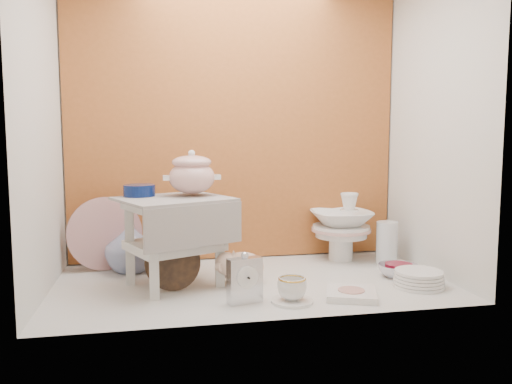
# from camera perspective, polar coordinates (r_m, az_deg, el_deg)

# --- Properties ---
(ground) EXTENTS (1.80, 1.80, 0.00)m
(ground) POSITION_cam_1_polar(r_m,az_deg,el_deg) (2.40, -0.38, -10.08)
(ground) COLOR silver
(ground) RESTS_ON ground
(niche_shell) EXTENTS (1.86, 1.03, 1.53)m
(niche_shell) POSITION_cam_1_polar(r_m,az_deg,el_deg) (2.49, -1.19, 12.12)
(niche_shell) COLOR #AE5D2B
(niche_shell) RESTS_ON ground
(step_stool) EXTENTS (0.58, 0.55, 0.40)m
(step_stool) POSITION_cam_1_polar(r_m,az_deg,el_deg) (2.33, -9.13, -5.54)
(step_stool) COLOR silver
(step_stool) RESTS_ON ground
(soup_tureen) EXTENTS (0.30, 0.30, 0.21)m
(soup_tureen) POSITION_cam_1_polar(r_m,az_deg,el_deg) (2.36, -7.21, 2.16)
(soup_tureen) COLOR white
(soup_tureen) RESTS_ON step_stool
(cobalt_bowl) EXTENTS (0.17, 0.17, 0.05)m
(cobalt_bowl) POSITION_cam_1_polar(r_m,az_deg,el_deg) (2.39, -12.96, 0.17)
(cobalt_bowl) COLOR #0A1A4F
(cobalt_bowl) RESTS_ON step_stool
(floral_platter) EXTENTS (0.37, 0.14, 0.37)m
(floral_platter) POSITION_cam_1_polar(r_m,az_deg,el_deg) (2.68, -16.58, -4.50)
(floral_platter) COLOR beige
(floral_platter) RESTS_ON ground
(blue_white_vase) EXTENTS (0.29, 0.29, 0.26)m
(blue_white_vase) POSITION_cam_1_polar(r_m,az_deg,el_deg) (2.63, -13.90, -5.87)
(blue_white_vase) COLOR white
(blue_white_vase) RESTS_ON ground
(lacquer_tray) EXTENTS (0.26, 0.11, 0.24)m
(lacquer_tray) POSITION_cam_1_polar(r_m,az_deg,el_deg) (2.29, -9.31, -7.82)
(lacquer_tray) COLOR black
(lacquer_tray) RESTS_ON ground
(mantel_clock) EXTENTS (0.15, 0.08, 0.21)m
(mantel_clock) POSITION_cam_1_polar(r_m,az_deg,el_deg) (2.09, -1.27, -9.63)
(mantel_clock) COLOR silver
(mantel_clock) RESTS_ON ground
(plush_pig) EXTENTS (0.30, 0.23, 0.16)m
(plush_pig) POSITION_cam_1_polar(r_m,az_deg,el_deg) (2.36, -1.58, -8.37)
(plush_pig) COLOR #CFA992
(plush_pig) RESTS_ON ground
(teacup_saucer) EXTENTS (0.21, 0.21, 0.01)m
(teacup_saucer) POSITION_cam_1_polar(r_m,az_deg,el_deg) (2.13, 4.05, -12.09)
(teacup_saucer) COLOR white
(teacup_saucer) RESTS_ON ground
(gold_rim_teacup) EXTENTS (0.14, 0.14, 0.09)m
(gold_rim_teacup) POSITION_cam_1_polar(r_m,az_deg,el_deg) (2.11, 4.06, -10.73)
(gold_rim_teacup) COLOR white
(gold_rim_teacup) RESTS_ON teacup_saucer
(lattice_dish) EXTENTS (0.26, 0.26, 0.03)m
(lattice_dish) POSITION_cam_1_polar(r_m,az_deg,el_deg) (2.22, 10.63, -11.16)
(lattice_dish) COLOR white
(lattice_dish) RESTS_ON ground
(dinner_plate_stack) EXTENTS (0.29, 0.29, 0.07)m
(dinner_plate_stack) POSITION_cam_1_polar(r_m,az_deg,el_deg) (2.43, 17.77, -9.23)
(dinner_plate_stack) COLOR white
(dinner_plate_stack) RESTS_ON ground
(crystal_bowl) EXTENTS (0.25, 0.25, 0.06)m
(crystal_bowl) POSITION_cam_1_polar(r_m,az_deg,el_deg) (2.57, 15.69, -8.50)
(crystal_bowl) COLOR silver
(crystal_bowl) RESTS_ON ground
(clear_glass_vase) EXTENTS (0.12, 0.12, 0.22)m
(clear_glass_vase) POSITION_cam_1_polar(r_m,az_deg,el_deg) (2.80, 14.46, -5.53)
(clear_glass_vase) COLOR silver
(clear_glass_vase) RESTS_ON ground
(porcelain_tower) EXTENTS (0.34, 0.34, 0.37)m
(porcelain_tower) POSITION_cam_1_polar(r_m,az_deg,el_deg) (2.81, 9.53, -3.85)
(porcelain_tower) COLOR white
(porcelain_tower) RESTS_ON ground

